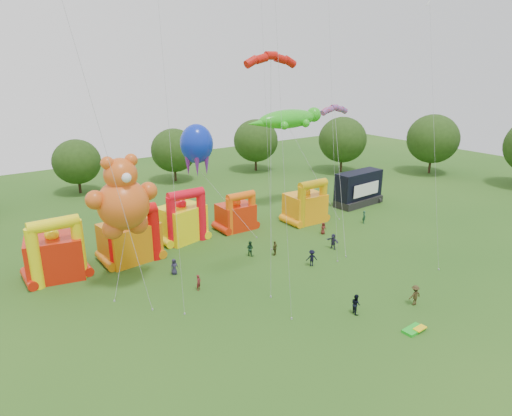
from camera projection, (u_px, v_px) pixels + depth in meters
ground at (403, 344)px, 35.78m from camera, size 160.00×160.00×0.00m
tree_ring at (394, 273)px, 33.66m from camera, size 125.64×127.76×12.07m
bouncy_castle_0 at (55, 254)px, 45.94m from camera, size 6.11×5.30×6.77m
bouncy_castle_1 at (131, 239)px, 50.16m from camera, size 6.19×5.18×6.61m
bouncy_castle_2 at (183, 220)px, 55.77m from camera, size 5.93×5.18×6.70m
bouncy_castle_3 at (237, 214)px, 59.50m from camera, size 4.52×3.67×5.27m
bouncy_castle_4 at (306, 205)px, 62.16m from camera, size 5.22×4.30×6.12m
stage_trailer at (359, 189)px, 69.58m from camera, size 8.27×3.44×5.21m
teddy_bear_kite at (123, 211)px, 42.19m from camera, size 6.77×4.80×13.21m
gecko_kite at (305, 156)px, 64.94m from camera, size 13.19×11.46×14.63m
octopus_kite at (219, 188)px, 56.67m from camera, size 6.70×8.41×13.96m
parafoil_kites at (223, 165)px, 43.33m from camera, size 33.68×10.29×29.00m
diamond_kites at (299, 116)px, 44.68m from camera, size 28.63×21.19×40.19m
folded_kite_bundle at (414, 330)px, 37.42m from camera, size 2.04×1.17×0.31m
spectator_0 at (174, 267)px, 47.16m from camera, size 0.85×0.57×1.71m
spectator_1 at (199, 282)px, 43.94m from camera, size 0.69×0.63×1.59m
spectator_2 at (250, 248)px, 51.64m from camera, size 1.00×1.07×1.77m
spectator_3 at (312, 258)px, 49.05m from camera, size 1.38×1.17×1.85m
spectator_4 at (275, 248)px, 51.78m from camera, size 1.09×0.80×1.71m
spectator_5 at (333, 241)px, 53.56m from camera, size 0.76×1.78×1.86m
spectator_6 at (323, 228)px, 58.13m from camera, size 0.86×0.68×1.54m
spectator_7 at (364, 217)px, 62.00m from camera, size 0.68×0.77×1.76m
spectator_8 at (356, 304)px, 39.80m from camera, size 0.93×1.06×1.84m
spectator_9 at (415, 295)px, 41.23m from camera, size 1.35×0.91×1.92m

